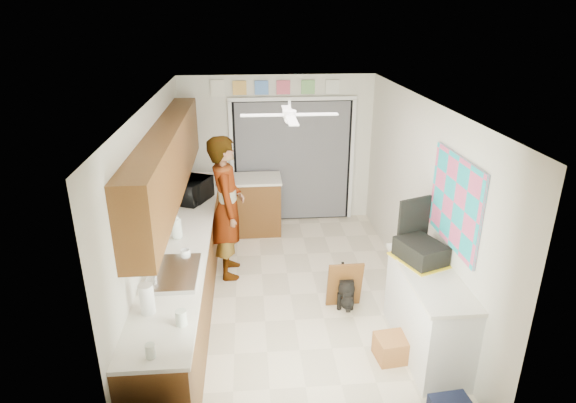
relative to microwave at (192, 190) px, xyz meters
name	(u,v)px	position (x,y,z in m)	size (l,w,h in m)	color
floor	(291,294)	(1.30, -1.07, -1.10)	(5.00, 5.00, 0.00)	beige
ceiling	(291,102)	(1.30, -1.07, 1.40)	(5.00, 5.00, 0.00)	white
wall_back	(278,150)	(1.30, 1.43, 0.15)	(3.20, 3.20, 0.00)	silver
wall_front	(322,335)	(1.30, -3.57, 0.15)	(3.20, 3.20, 0.00)	silver
wall_left	(156,210)	(-0.30, -1.07, 0.15)	(5.00, 5.00, 0.00)	silver
wall_right	(420,202)	(2.90, -1.07, 0.15)	(5.00, 5.00, 0.00)	silver
left_base_cabinets	(187,268)	(0.00, -1.07, -0.65)	(0.60, 4.80, 0.90)	brown
left_countertop	(185,235)	(0.01, -1.07, -0.18)	(0.62, 4.80, 0.04)	white
upper_cabinets	(168,161)	(-0.14, -0.87, 0.70)	(0.32, 4.00, 0.80)	brown
sink_basin	(174,274)	(0.01, -2.07, -0.14)	(0.50, 0.76, 0.06)	silver
faucet	(154,266)	(-0.18, -2.07, -0.05)	(0.03, 0.03, 0.22)	silver
peninsula_base	(250,206)	(0.80, 0.93, -0.65)	(1.00, 0.60, 0.90)	brown
peninsula_top	(249,179)	(0.80, 0.93, -0.18)	(1.04, 0.64, 0.04)	white
back_opening_recess	(292,162)	(1.55, 1.40, -0.05)	(2.00, 0.06, 2.10)	black
curtain_panel	(293,162)	(1.55, 1.36, -0.05)	(1.90, 0.03, 2.05)	slate
door_trim_left	(232,164)	(0.53, 1.37, -0.05)	(0.06, 0.04, 2.10)	white
door_trim_right	(352,161)	(2.57, 1.37, -0.05)	(0.06, 0.04, 2.10)	white
door_trim_head	(293,99)	(1.55, 1.37, 1.02)	(2.10, 0.04, 0.06)	white
header_frame_0	(240,88)	(0.70, 1.40, 1.20)	(0.22, 0.02, 0.22)	gold
header_frame_1	(262,88)	(1.05, 1.40, 1.20)	(0.22, 0.02, 0.22)	#5386DF
header_frame_2	(283,87)	(1.40, 1.40, 1.20)	(0.22, 0.02, 0.22)	#DB526C
header_frame_3	(308,87)	(1.80, 1.40, 1.20)	(0.22, 0.02, 0.22)	#76B567
header_frame_4	(333,87)	(2.20, 1.40, 1.20)	(0.22, 0.02, 0.22)	white
route66_sign	(218,88)	(0.35, 1.40, 1.20)	(0.22, 0.02, 0.26)	silver
right_counter_base	(427,314)	(2.65, -2.27, -0.65)	(0.50, 1.40, 0.90)	white
right_counter_top	(431,276)	(2.64, -2.27, -0.18)	(0.54, 1.44, 0.04)	white
abstract_painting	(455,202)	(2.88, -2.07, 0.55)	(0.03, 1.15, 0.95)	#E05283
ceiling_fan	(289,115)	(1.30, -0.87, 1.22)	(1.14, 1.14, 0.24)	white
microwave	(192,190)	(0.00, 0.00, 0.00)	(0.58, 0.39, 0.32)	black
soap_bottle	(176,225)	(-0.06, -1.19, 0.01)	(0.13, 0.13, 0.34)	silver
cup	(185,253)	(0.08, -1.68, -0.12)	(0.11, 0.11, 0.09)	white
jar_a	(181,318)	(0.19, -2.91, -0.09)	(0.10, 0.10, 0.14)	silver
jar_b	(150,351)	(0.00, -3.32, -0.10)	(0.08, 0.08, 0.12)	silver
paper_towel_roll	(147,299)	(-0.13, -2.71, -0.02)	(0.13, 0.13, 0.28)	white
suitcase	(421,251)	(2.62, -1.97, -0.05)	(0.38, 0.51, 0.22)	black
suitcase_rim	(420,260)	(2.62, -1.97, -0.16)	(0.44, 0.58, 0.02)	yellow
suitcase_lid	(414,219)	(2.62, -1.68, 0.20)	(0.42, 0.03, 0.50)	black
cardboard_box	(396,347)	(2.30, -2.38, -0.97)	(0.41, 0.31, 0.26)	#9C5D31
cabinet_door_panel	(345,285)	(1.93, -1.41, -0.78)	(0.43, 0.03, 0.65)	brown
man	(227,208)	(0.50, -0.42, -0.11)	(0.72, 0.47, 1.98)	white
dog	(344,286)	(1.95, -1.31, -0.86)	(0.26, 0.60, 0.47)	black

